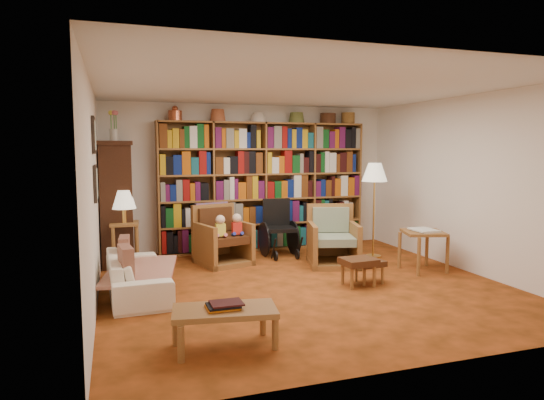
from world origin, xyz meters
name	(u,v)px	position (x,y,z in m)	size (l,w,h in m)	color
floor	(303,285)	(0.00, 0.00, 0.00)	(5.00, 5.00, 0.00)	#B54E1B
ceiling	(304,88)	(0.00, 0.00, 2.50)	(5.00, 5.00, 0.00)	silver
wall_back	(250,177)	(0.00, 2.50, 1.25)	(5.00, 5.00, 0.00)	white
wall_front	(424,213)	(0.00, -2.50, 1.25)	(5.00, 5.00, 0.00)	white
wall_left	(93,194)	(-2.50, 0.00, 1.25)	(5.00, 5.00, 0.00)	white
wall_right	(467,184)	(2.50, 0.00, 1.25)	(5.00, 5.00, 0.00)	white
bookshelf	(264,182)	(0.20, 2.33, 1.17)	(3.60, 0.30, 2.42)	olive
curio_cabinet	(116,201)	(-2.25, 2.00, 0.95)	(0.50, 0.95, 2.40)	#351A0E
framed_pictures	(95,159)	(-2.48, 0.30, 1.62)	(0.03, 0.52, 0.97)	black
sofa	(137,274)	(-2.05, 0.26, 0.24)	(0.64, 1.65, 0.48)	white
sofa_throw	(141,269)	(-2.00, 0.26, 0.30)	(0.77, 1.44, 0.04)	#C5B18F
cushion_left	(124,252)	(-2.18, 0.61, 0.45)	(0.12, 0.38, 0.38)	maroon
cushion_right	(126,265)	(-2.18, -0.09, 0.45)	(0.13, 0.40, 0.40)	maroon
side_table_lamp	(125,235)	(-2.15, 1.60, 0.49)	(0.42, 0.42, 0.69)	olive
table_lamp	(124,201)	(-2.15, 1.60, 1.00)	(0.35, 0.35, 0.47)	gold
armchair_leather	(222,239)	(-0.73, 1.53, 0.37)	(0.91, 0.92, 0.91)	olive
armchair_sage	(331,242)	(0.82, 0.93, 0.34)	(0.91, 0.92, 0.90)	olive
wheelchair	(279,230)	(0.27, 1.75, 0.42)	(0.53, 0.74, 0.93)	black
floor_lamp	(375,176)	(1.68, 1.15, 1.31)	(0.40, 0.40, 1.52)	gold
side_table_papers	(423,237)	(1.90, 0.14, 0.49)	(0.69, 0.69, 0.61)	olive
footstool_a	(369,265)	(0.85, -0.19, 0.25)	(0.39, 0.34, 0.30)	#432612
footstool_b	(358,263)	(0.65, -0.26, 0.29)	(0.44, 0.38, 0.36)	#432612
coffee_table	(225,313)	(-1.40, -1.63, 0.31)	(0.96, 0.58, 0.41)	olive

